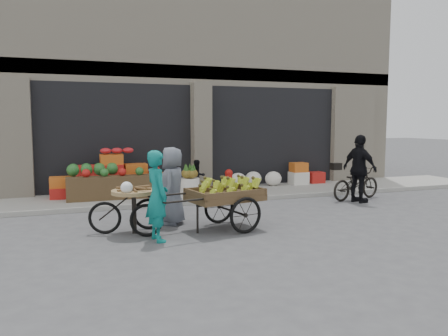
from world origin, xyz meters
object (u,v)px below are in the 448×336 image
object	(u,v)px
seated_person	(198,176)
fire_hydrant	(229,181)
vendor_grey	(172,186)
bicycle	(356,183)
vendor_woman	(157,196)
cyclist	(360,169)
orange_bucket	(246,189)
pineapple_bin	(190,187)
tricycle_cart	(134,204)
banana_cart	(223,193)

from	to	relation	value
seated_person	fire_hydrant	bearing A→B (deg)	-52.88
vendor_grey	bicycle	size ratio (longest dim) A/B	0.94
vendor_woman	bicycle	world-z (taller)	vendor_woman
vendor_grey	cyclist	xyz separation A→B (m)	(5.19, 0.74, 0.09)
vendor_woman	vendor_grey	distance (m)	1.30
orange_bucket	vendor_woman	world-z (taller)	vendor_woman
vendor_woman	bicycle	size ratio (longest dim) A/B	0.95
bicycle	cyclist	bearing A→B (deg)	140.92
vendor_grey	cyclist	distance (m)	5.24
pineapple_bin	tricycle_cart	distance (m)	3.51
seated_person	bicycle	world-z (taller)	seated_person
tricycle_cart	cyclist	world-z (taller)	cyclist
banana_cart	vendor_woman	bearing A→B (deg)	-175.84
banana_cart	vendor_grey	bearing A→B (deg)	124.48
fire_hydrant	seated_person	distance (m)	0.96
vendor_woman	tricycle_cart	xyz separation A→B (m)	(-0.32, 0.67, -0.25)
tricycle_cart	fire_hydrant	bearing A→B (deg)	58.03
pineapple_bin	vendor_grey	world-z (taller)	vendor_grey
pineapple_bin	orange_bucket	distance (m)	1.61
orange_bucket	banana_cart	xyz separation A→B (m)	(-1.81, -3.13, 0.45)
orange_bucket	banana_cart	bearing A→B (deg)	-120.01
orange_bucket	bicycle	size ratio (longest dim) A/B	0.19
pineapple_bin	orange_bucket	size ratio (longest dim) A/B	1.62
cyclist	seated_person	bearing A→B (deg)	46.10
orange_bucket	vendor_woman	bearing A→B (deg)	-132.17
fire_hydrant	vendor_woman	xyz separation A→B (m)	(-2.68, -3.56, 0.31)
orange_bucket	seated_person	world-z (taller)	seated_person
vendor_woman	tricycle_cart	size ratio (longest dim) A/B	1.11
banana_cart	vendor_grey	size ratio (longest dim) A/B	1.56
seated_person	pineapple_bin	bearing A→B (deg)	-133.69
orange_bucket	seated_person	bearing A→B (deg)	149.74
seated_person	cyclist	size ratio (longest dim) A/B	0.52
pineapple_bin	tricycle_cart	bearing A→B (deg)	-122.94
orange_bucket	vendor_woman	xyz separation A→B (m)	(-3.18, -3.51, 0.54)
bicycle	cyclist	distance (m)	0.63
pineapple_bin	vendor_woman	distance (m)	3.97
seated_person	tricycle_cart	distance (m)	4.22
vendor_grey	bicycle	world-z (taller)	vendor_grey
fire_hydrant	vendor_grey	xyz separation A→B (m)	(-2.13, -2.38, 0.30)
banana_cart	tricycle_cart	xyz separation A→B (m)	(-1.70, 0.29, -0.16)
fire_hydrant	vendor_grey	bearing A→B (deg)	-131.85
seated_person	vendor_woman	size ratio (longest dim) A/B	0.57
bicycle	orange_bucket	bearing A→B (deg)	54.11
pineapple_bin	cyclist	bearing A→B (deg)	-22.14
pineapple_bin	vendor_woman	xyz separation A→B (m)	(-1.58, -3.61, 0.44)
vendor_grey	cyclist	size ratio (longest dim) A/B	0.90
cyclist	fire_hydrant	bearing A→B (deg)	49.25
fire_hydrant	cyclist	bearing A→B (deg)	-28.24
banana_cart	tricycle_cart	size ratio (longest dim) A/B	1.72
seated_person	vendor_grey	distance (m)	3.36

